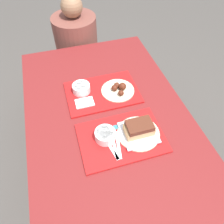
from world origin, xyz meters
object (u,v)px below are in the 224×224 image
bowl_coleslaw_near (105,135)px  bowl_coleslaw_far (81,88)px  wings_plate_far (118,89)px  tray_near (121,138)px  brisket_sandwich_plate (139,130)px  tray_far (102,93)px  person_seated_across (76,40)px

bowl_coleslaw_near → bowl_coleslaw_far: 0.39m
bowl_coleslaw_far → wings_plate_far: 0.24m
bowl_coleslaw_far → tray_near: bearing=-71.7°
brisket_sandwich_plate → bowl_coleslaw_far: brisket_sandwich_plate is taller
tray_far → wings_plate_far: 0.11m
brisket_sandwich_plate → person_seated_across: size_ratio=0.36×
bowl_coleslaw_near → person_seated_across: (0.04, 1.14, -0.12)m
bowl_coleslaw_near → wings_plate_far: bearing=61.5°
person_seated_across → bowl_coleslaw_far: bearing=-96.9°
tray_far → brisket_sandwich_plate: brisket_sandwich_plate is taller
tray_near → wings_plate_far: (0.09, 0.34, 0.02)m
brisket_sandwich_plate → tray_near: bearing=177.5°
tray_near → person_seated_across: 1.17m
wings_plate_far → person_seated_across: size_ratio=0.33×
bowl_coleslaw_far → person_seated_across: person_seated_across is taller
bowl_coleslaw_near → person_seated_across: 1.15m
brisket_sandwich_plate → tray_far: bearing=105.9°
wings_plate_far → tray_near: bearing=-104.9°
tray_far → person_seated_across: person_seated_across is taller
tray_far → person_seated_across: size_ratio=0.70×
bowl_coleslaw_near → bowl_coleslaw_far: (-0.05, 0.39, 0.00)m
wings_plate_far → person_seated_across: 0.84m
brisket_sandwich_plate → wings_plate_far: (-0.00, 0.35, -0.02)m
bowl_coleslaw_near → wings_plate_far: wings_plate_far is taller
brisket_sandwich_plate → wings_plate_far: 0.35m
brisket_sandwich_plate → bowl_coleslaw_far: bearing=119.2°
tray_near → tray_far: bearing=91.5°
tray_far → wings_plate_far: wings_plate_far is taller
brisket_sandwich_plate → wings_plate_far: bearing=90.6°
bowl_coleslaw_far → person_seated_across: size_ratio=0.17×
bowl_coleslaw_far → wings_plate_far: wings_plate_far is taller
tray_near → bowl_coleslaw_near: (-0.08, 0.02, 0.04)m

